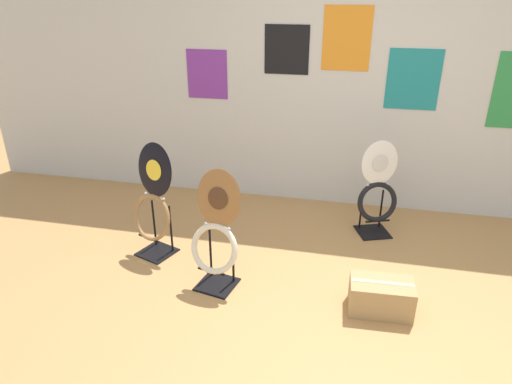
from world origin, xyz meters
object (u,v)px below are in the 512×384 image
storage_box (381,296)px  toilet_seat_display_woodgrain (216,236)px  toilet_seat_display_white_plain (377,194)px  toilet_seat_display_jazz_black (153,205)px

storage_box → toilet_seat_display_woodgrain: bearing=177.9°
toilet_seat_display_white_plain → toilet_seat_display_woodgrain: bearing=-137.4°
toilet_seat_display_jazz_black → toilet_seat_display_white_plain: toilet_seat_display_jazz_black is taller
toilet_seat_display_white_plain → toilet_seat_display_woodgrain: size_ratio=0.96×
toilet_seat_display_woodgrain → toilet_seat_display_white_plain: bearing=42.6°
toilet_seat_display_jazz_black → toilet_seat_display_white_plain: (1.82, 0.75, -0.06)m
toilet_seat_display_white_plain → toilet_seat_display_woodgrain: toilet_seat_display_woodgrain is taller
toilet_seat_display_woodgrain → storage_box: toilet_seat_display_woodgrain is taller
toilet_seat_display_jazz_black → storage_box: toilet_seat_display_jazz_black is taller
toilet_seat_display_woodgrain → storage_box: 1.25m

